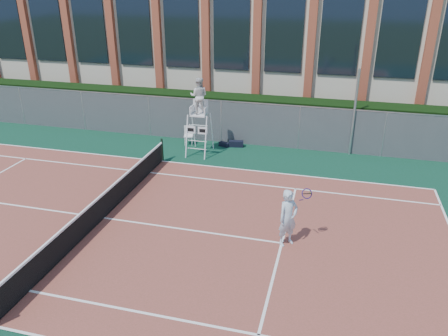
% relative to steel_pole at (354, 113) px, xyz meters
% --- Properties ---
extents(ground, '(120.00, 120.00, 0.00)m').
position_rel_steel_pole_xyz_m(ground, '(-8.52, -8.70, -2.08)').
color(ground, '#233814').
extents(apron, '(36.00, 20.00, 0.01)m').
position_rel_steel_pole_xyz_m(apron, '(-8.52, -7.70, -2.08)').
color(apron, '#0C3720').
rests_on(apron, ground).
extents(tennis_court, '(23.77, 10.97, 0.02)m').
position_rel_steel_pole_xyz_m(tennis_court, '(-8.52, -8.70, -2.06)').
color(tennis_court, brown).
rests_on(tennis_court, apron).
extents(tennis_net, '(0.10, 11.30, 1.10)m').
position_rel_steel_pole_xyz_m(tennis_net, '(-8.52, -8.70, -1.54)').
color(tennis_net, black).
rests_on(tennis_net, ground).
extents(fence, '(40.00, 0.06, 2.20)m').
position_rel_steel_pole_xyz_m(fence, '(-8.52, 0.10, -0.98)').
color(fence, '#595E60').
rests_on(fence, ground).
extents(hedge, '(40.00, 1.40, 2.20)m').
position_rel_steel_pole_xyz_m(hedge, '(-8.52, 1.30, -0.98)').
color(hedge, black).
rests_on(hedge, ground).
extents(building, '(45.00, 10.60, 8.22)m').
position_rel_steel_pole_xyz_m(building, '(-8.52, 9.25, 2.06)').
color(building, beige).
rests_on(building, ground).
extents(steel_pole, '(0.12, 0.12, 4.16)m').
position_rel_steel_pole_xyz_m(steel_pole, '(0.00, 0.00, 0.00)').
color(steel_pole, '#9EA0A5').
rests_on(steel_pole, ground).
extents(umpire_chair, '(1.05, 1.62, 3.77)m').
position_rel_steel_pole_xyz_m(umpire_chair, '(-7.13, -1.65, 0.67)').
color(umpire_chair, white).
rests_on(umpire_chair, ground).
extents(plastic_chair, '(0.54, 0.54, 0.96)m').
position_rel_steel_pole_xyz_m(plastic_chair, '(-8.08, -0.62, -1.51)').
color(plastic_chair, silver).
rests_on(plastic_chair, apron).
extents(sports_bag_near, '(0.76, 0.41, 0.31)m').
position_rel_steel_pole_xyz_m(sports_bag_near, '(-5.60, -0.40, -1.92)').
color(sports_bag_near, black).
rests_on(sports_bag_near, apron).
extents(sports_bag_far, '(0.59, 0.41, 0.22)m').
position_rel_steel_pole_xyz_m(sports_bag_far, '(-6.20, -0.53, -1.96)').
color(sports_bag_far, black).
rests_on(sports_bag_far, apron).
extents(tennis_player, '(1.10, 0.87, 1.90)m').
position_rel_steel_pole_xyz_m(tennis_player, '(-1.98, -8.68, -1.10)').
color(tennis_player, silver).
rests_on(tennis_player, tennis_court).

